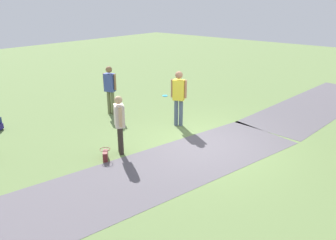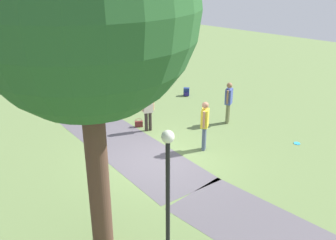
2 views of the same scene
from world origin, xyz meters
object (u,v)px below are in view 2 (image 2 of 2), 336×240
(man_near_boulder, at_px, (229,100))
(frisbee_on_grass, at_px, (297,143))
(lawn_boulder, at_px, (145,91))
(passerby_on_path, at_px, (205,122))
(lamp_post, at_px, (168,180))
(woman_with_handbag, at_px, (148,109))
(backpack_by_boulder, at_px, (147,89))
(large_shade_tree, at_px, (84,9))
(handbag_on_grass, at_px, (139,124))
(spare_backpack_on_lawn, at_px, (186,92))

(man_near_boulder, bearing_deg, frisbee_on_grass, -179.16)
(lawn_boulder, bearing_deg, man_near_boulder, 179.32)
(passerby_on_path, relative_size, frisbee_on_grass, 7.77)
(frisbee_on_grass, bearing_deg, lamp_post, 90.44)
(woman_with_handbag, xyz_separation_m, backpack_by_boulder, (3.27, -3.30, -0.74))
(large_shade_tree, distance_m, woman_with_handbag, 8.12)
(handbag_on_grass, bearing_deg, frisbee_on_grass, -153.53)
(large_shade_tree, relative_size, lawn_boulder, 5.94)
(large_shade_tree, distance_m, man_near_boulder, 9.56)
(backpack_by_boulder, xyz_separation_m, spare_backpack_on_lawn, (-1.82, -0.96, 0.00))
(large_shade_tree, xyz_separation_m, passerby_on_path, (1.17, -5.64, -4.43))
(passerby_on_path, xyz_separation_m, frisbee_on_grass, (-2.35, -2.64, -1.06))
(lawn_boulder, distance_m, frisbee_on_grass, 7.86)
(large_shade_tree, distance_m, spare_backpack_on_lawn, 12.31)
(large_shade_tree, bearing_deg, passerby_on_path, -78.33)
(woman_with_handbag, xyz_separation_m, man_near_boulder, (-1.96, -2.71, 0.09))
(backpack_by_boulder, bearing_deg, large_shade_tree, 128.67)
(woman_with_handbag, xyz_separation_m, handbag_on_grass, (0.54, -0.00, -0.79))
(frisbee_on_grass, bearing_deg, woman_with_handbag, 28.89)
(handbag_on_grass, bearing_deg, backpack_by_boulder, -50.42)
(large_shade_tree, xyz_separation_m, lamp_post, (-1.25, -0.90, -3.55))
(lawn_boulder, relative_size, passerby_on_path, 0.72)
(lawn_boulder, relative_size, man_near_boulder, 0.74)
(large_shade_tree, height_order, woman_with_handbag, large_shade_tree)
(handbag_on_grass, relative_size, frisbee_on_grass, 1.64)
(lawn_boulder, height_order, woman_with_handbag, woman_with_handbag)
(man_near_boulder, xyz_separation_m, frisbee_on_grass, (-3.03, -0.04, -1.01))
(backpack_by_boulder, bearing_deg, passerby_on_path, 151.63)
(woman_with_handbag, distance_m, frisbee_on_grass, 5.77)
(lamp_post, bearing_deg, woman_with_handbag, -42.54)
(handbag_on_grass, xyz_separation_m, spare_backpack_on_lawn, (0.91, -4.26, 0.05))
(man_near_boulder, distance_m, passerby_on_path, 2.68)
(woman_with_handbag, height_order, man_near_boulder, man_near_boulder)
(handbag_on_grass, bearing_deg, man_near_boulder, -132.69)
(lamp_post, relative_size, man_near_boulder, 1.78)
(backpack_by_boulder, bearing_deg, lamp_post, 136.35)
(large_shade_tree, xyz_separation_m, frisbee_on_grass, (-1.19, -8.28, -5.49))
(passerby_on_path, height_order, backpack_by_boulder, passerby_on_path)
(large_shade_tree, relative_size, spare_backpack_on_lawn, 19.28)
(passerby_on_path, distance_m, handbag_on_grass, 3.31)
(backpack_by_boulder, height_order, frisbee_on_grass, backpack_by_boulder)
(handbag_on_grass, relative_size, spare_backpack_on_lawn, 0.96)
(man_near_boulder, xyz_separation_m, spare_backpack_on_lawn, (3.40, -1.55, -0.83))
(large_shade_tree, height_order, lamp_post, large_shade_tree)
(man_near_boulder, bearing_deg, spare_backpack_on_lawn, -24.51)
(handbag_on_grass, bearing_deg, passerby_on_path, -177.93)
(lawn_boulder, xyz_separation_m, backpack_by_boulder, (0.40, -0.54, -0.14))
(large_shade_tree, xyz_separation_m, spare_backpack_on_lawn, (5.24, -9.79, -5.30))
(frisbee_on_grass, bearing_deg, spare_backpack_on_lawn, -13.19)
(lawn_boulder, distance_m, spare_backpack_on_lawn, 2.07)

